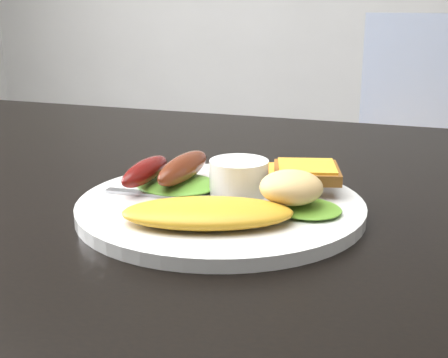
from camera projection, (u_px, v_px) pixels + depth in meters
dining_table at (164, 193)px, 0.74m from camera, size 1.20×0.80×0.04m
dining_chair at (414, 170)px, 1.87m from camera, size 0.41×0.41×0.05m
person at (322, 104)px, 1.51m from camera, size 0.59×0.49×1.40m
plate at (221, 207)px, 0.61m from camera, size 0.28×0.28×0.01m
lettuce_left at (177, 184)px, 0.65m from camera, size 0.10×0.10×0.01m
lettuce_right at (306, 208)px, 0.58m from camera, size 0.09×0.08×0.01m
omelette at (208, 213)px, 0.55m from camera, size 0.17×0.12×0.02m
sausage_a at (145, 171)px, 0.64m from camera, size 0.02×0.10×0.02m
sausage_b at (183, 168)px, 0.65m from camera, size 0.03×0.11×0.03m
ramekin at (239, 177)px, 0.63m from camera, size 0.07×0.07×0.03m
toast_a at (268, 178)px, 0.66m from camera, size 0.09×0.09×0.01m
toast_b at (307, 173)px, 0.64m from camera, size 0.08×0.08×0.01m
potato_salad at (291, 187)px, 0.57m from camera, size 0.07×0.07×0.03m
fork at (170, 196)px, 0.62m from camera, size 0.14×0.02×0.00m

